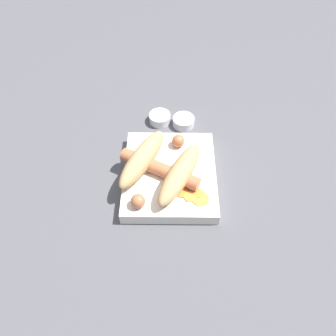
{
  "coord_description": "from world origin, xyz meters",
  "views": [
    {
      "loc": [
        -0.42,
        -0.0,
        0.59
      ],
      "look_at": [
        0.0,
        0.0,
        0.04
      ],
      "focal_mm": 35.0,
      "sensor_mm": 36.0,
      "label": 1
    }
  ],
  "objects_px": {
    "food_tray": "(168,175)",
    "condiment_cup_near": "(182,122)",
    "bread_roll": "(159,166)",
    "condiment_cup_far": "(158,118)",
    "sausage": "(158,169)"
  },
  "relations": [
    {
      "from": "bread_roll",
      "to": "food_tray",
      "type": "bearing_deg",
      "value": -72.3
    },
    {
      "from": "food_tray",
      "to": "condiment_cup_far",
      "type": "relative_size",
      "value": 4.2
    },
    {
      "from": "sausage",
      "to": "condiment_cup_near",
      "type": "height_order",
      "value": "sausage"
    },
    {
      "from": "food_tray",
      "to": "bread_roll",
      "type": "relative_size",
      "value": 1.06
    },
    {
      "from": "food_tray",
      "to": "sausage",
      "type": "xyz_separation_m",
      "value": [
        -0.01,
        0.02,
        0.03
      ]
    },
    {
      "from": "bread_roll",
      "to": "condiment_cup_far",
      "type": "bearing_deg",
      "value": 2.23
    },
    {
      "from": "condiment_cup_near",
      "to": "food_tray",
      "type": "bearing_deg",
      "value": 168.85
    },
    {
      "from": "food_tray",
      "to": "condiment_cup_near",
      "type": "bearing_deg",
      "value": -11.15
    },
    {
      "from": "condiment_cup_far",
      "to": "condiment_cup_near",
      "type": "bearing_deg",
      "value": -101.15
    },
    {
      "from": "bread_roll",
      "to": "condiment_cup_near",
      "type": "bearing_deg",
      "value": -16.63
    },
    {
      "from": "food_tray",
      "to": "condiment_cup_near",
      "type": "height_order",
      "value": "food_tray"
    },
    {
      "from": "food_tray",
      "to": "condiment_cup_near",
      "type": "relative_size",
      "value": 4.2
    },
    {
      "from": "condiment_cup_near",
      "to": "condiment_cup_far",
      "type": "height_order",
      "value": "same"
    },
    {
      "from": "condiment_cup_far",
      "to": "sausage",
      "type": "bearing_deg",
      "value": -178.51
    },
    {
      "from": "condiment_cup_near",
      "to": "bread_roll",
      "type": "bearing_deg",
      "value": 163.37
    }
  ]
}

